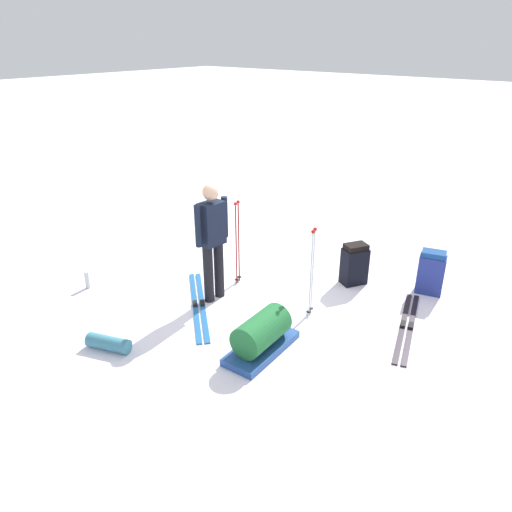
% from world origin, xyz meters
% --- Properties ---
extents(ground_plane, '(80.00, 80.00, 0.00)m').
position_xyz_m(ground_plane, '(0.00, 0.00, 0.00)').
color(ground_plane, white).
extents(skier_standing, '(0.57, 0.24, 1.70)m').
position_xyz_m(skier_standing, '(0.32, -0.51, 0.95)').
color(skier_standing, black).
rests_on(skier_standing, ground_plane).
extents(ski_pair_near, '(1.73, 0.69, 0.05)m').
position_xyz_m(ski_pair_near, '(-0.70, 1.97, 0.01)').
color(ski_pair_near, black).
rests_on(ski_pair_near, ground_plane).
extents(ski_pair_far, '(1.39, 1.55, 0.05)m').
position_xyz_m(ski_pair_far, '(0.62, -0.54, 0.01)').
color(ski_pair_far, '#225FA0').
rests_on(ski_pair_far, ground_plane).
extents(backpack_large_dark, '(0.34, 0.42, 0.66)m').
position_xyz_m(backpack_large_dark, '(-1.79, 1.83, 0.32)').
color(backpack_large_dark, navy).
rests_on(backpack_large_dark, ground_plane).
extents(backpack_bright, '(0.44, 0.40, 0.64)m').
position_xyz_m(backpack_bright, '(-1.35, 0.82, 0.32)').
color(backpack_bright, black).
rests_on(backpack_bright, ground_plane).
extents(ski_poles_planted_near, '(0.16, 0.10, 1.25)m').
position_xyz_m(ski_poles_planted_near, '(-0.17, 0.80, 0.70)').
color(ski_poles_planted_near, '#B0BABC').
rests_on(ski_poles_planted_near, ground_plane).
extents(ski_poles_planted_far, '(0.16, 0.10, 1.30)m').
position_xyz_m(ski_poles_planted_far, '(-0.27, -0.57, 0.72)').
color(ski_poles_planted_far, maroon).
rests_on(ski_poles_planted_far, ground_plane).
extents(gear_sled, '(1.06, 0.51, 0.49)m').
position_xyz_m(gear_sled, '(0.91, 0.81, 0.22)').
color(gear_sled, '#22478D').
rests_on(gear_sled, ground_plane).
extents(sleeping_mat_rolled, '(0.36, 0.58, 0.18)m').
position_xyz_m(sleeping_mat_rolled, '(2.04, -0.64, 0.09)').
color(sleeping_mat_rolled, teal).
rests_on(sleeping_mat_rolled, ground_plane).
extents(thermos_bottle, '(0.07, 0.07, 0.26)m').
position_xyz_m(thermos_bottle, '(1.29, -2.20, 0.13)').
color(thermos_bottle, '#AEB5B5').
rests_on(thermos_bottle, ground_plane).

